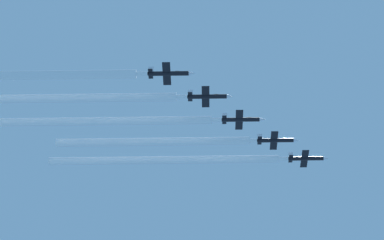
{
  "coord_description": "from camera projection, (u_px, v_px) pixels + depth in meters",
  "views": [
    {
      "loc": [
        187.53,
        -10.8,
        2.11
      ],
      "look_at": [
        -0.23,
        -14.16,
        154.19
      ],
      "focal_mm": 81.03,
      "sensor_mm": 36.0,
      "label": 1
    }
  ],
  "objects": [
    {
      "name": "jet_fourth_echelon",
      "position": [
        209.0,
        96.0,
        231.73
      ],
      "size": [
        8.66,
        12.61,
        3.03
      ],
      "color": "black"
    },
    {
      "name": "jet_fifth_echelon",
      "position": [
        170.0,
        73.0,
        222.02
      ],
      "size": [
        8.66,
        12.61,
        3.03
      ],
      "color": "black"
    },
    {
      "name": "jet_lead",
      "position": [
        307.0,
        158.0,
        260.58
      ],
      "size": [
        8.66,
        12.61,
        3.03
      ],
      "color": "black"
    },
    {
      "name": "smoke_trail_third_echelon",
      "position": [
        90.0,
        121.0,
        242.33
      ],
      "size": [
        2.28,
        73.61,
        2.28
      ],
      "color": "white"
    },
    {
      "name": "smoke_trail_fourth_echelon",
      "position": [
        50.0,
        98.0,
        232.31
      ],
      "size": [
        2.28,
        73.91,
        2.28
      ],
      "color": "white"
    },
    {
      "name": "smoke_trail_second_echelon",
      "position": [
        156.0,
        142.0,
        251.71
      ],
      "size": [
        2.28,
        58.59,
        2.28
      ],
      "color": "white"
    },
    {
      "name": "jet_second_echelon",
      "position": [
        277.0,
        140.0,
        251.24
      ],
      "size": [
        8.66,
        12.61,
        3.03
      ],
      "color": "black"
    },
    {
      "name": "smoke_trail_lead",
      "position": [
        168.0,
        160.0,
        261.14
      ],
      "size": [
        2.28,
        72.45,
        2.28
      ],
      "color": "white"
    },
    {
      "name": "jet_third_echelon",
      "position": [
        242.0,
        120.0,
        241.76
      ],
      "size": [
        8.66,
        12.61,
        3.03
      ],
      "color": "black"
    }
  ]
}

